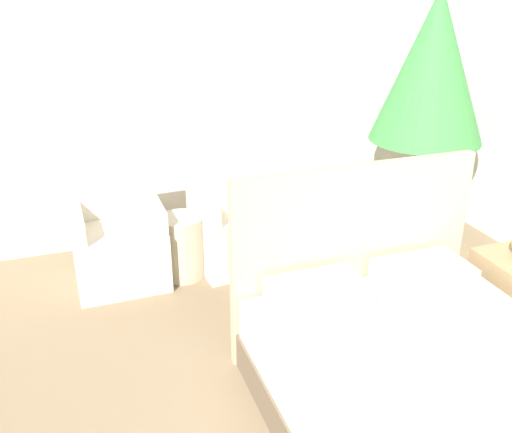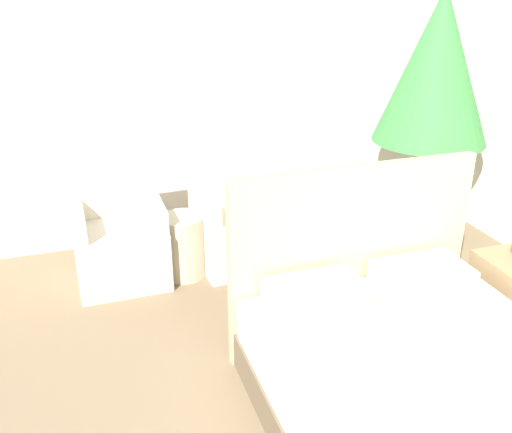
% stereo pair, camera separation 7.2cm
% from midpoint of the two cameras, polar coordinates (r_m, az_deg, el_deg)
% --- Properties ---
extents(wall_back, '(10.00, 0.06, 2.90)m').
position_cam_midpoint_polar(wall_back, '(4.90, -5.42, 14.18)').
color(wall_back, silver).
rests_on(wall_back, ground_plane).
extents(bed, '(1.58, 2.12, 1.21)m').
position_cam_midpoint_polar(bed, '(3.11, 18.11, -17.35)').
color(bed, brown).
rests_on(bed, ground_plane).
extents(armchair_near_window_left, '(0.68, 0.57, 0.88)m').
position_cam_midpoint_polar(armchair_near_window_left, '(4.48, -12.93, -2.93)').
color(armchair_near_window_left, beige).
rests_on(armchair_near_window_left, ground_plane).
extents(armchair_near_window_right, '(0.72, 0.62, 0.88)m').
position_cam_midpoint_polar(armchair_near_window_right, '(4.63, -1.29, -1.37)').
color(armchair_near_window_right, beige).
rests_on(armchair_near_window_right, ground_plane).
extents(potted_palm, '(0.96, 0.96, 2.14)m').
position_cam_midpoint_polar(potted_palm, '(5.09, 17.91, 13.12)').
color(potted_palm, beige).
rests_on(potted_palm, ground_plane).
extents(side_table, '(0.34, 0.34, 0.50)m').
position_cam_midpoint_polar(side_table, '(4.49, -6.82, -2.94)').
color(side_table, '#B7AD93').
rests_on(side_table, ground_plane).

